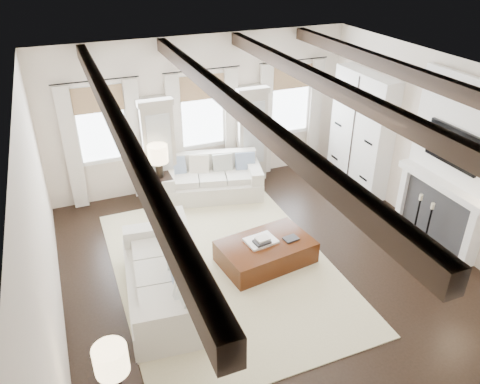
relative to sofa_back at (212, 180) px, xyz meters
name	(u,v)px	position (x,y,z in m)	size (l,w,h in m)	color
ground	(277,281)	(0.04, -3.09, -0.35)	(7.50, 7.50, 0.00)	black
room_shell	(299,146)	(0.79, -2.19, 1.54)	(6.54, 7.54, 3.22)	white
area_rug	(224,267)	(-0.64, -2.43, -0.34)	(3.45, 4.77, 0.02)	beige
sofa_back	(212,180)	(0.00, 0.00, 0.00)	(2.21, 1.38, 0.88)	silver
sofa_left	(167,278)	(-1.68, -2.83, 0.05)	(1.29, 2.38, 0.98)	silver
ottoman	(266,252)	(0.07, -2.55, -0.15)	(1.53, 0.96, 0.40)	black
tray	(261,241)	(0.00, -2.50, 0.07)	(0.50, 0.38, 0.04)	white
book_lower	(262,242)	(-0.02, -2.58, 0.11)	(0.26, 0.20, 0.04)	#262628
book_upper	(263,239)	(0.01, -2.55, 0.15)	(0.22, 0.17, 0.03)	beige
book_loose	(291,239)	(0.50, -2.63, 0.07)	(0.24, 0.18, 0.03)	#262628
lamp_front	(111,362)	(-2.70, -4.65, 0.64)	(0.37, 0.37, 0.63)	black
side_table_back	(161,191)	(-1.09, -0.01, -0.02)	(0.43, 0.43, 0.65)	black
lamp_back	(158,156)	(-1.09, -0.01, 0.76)	(0.39, 0.39, 0.67)	black
candlestick_near	(428,228)	(2.94, -3.16, 0.00)	(0.17, 0.17, 0.86)	black
candlestick_far	(416,219)	(2.94, -2.86, 0.01)	(0.18, 0.18, 0.88)	black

